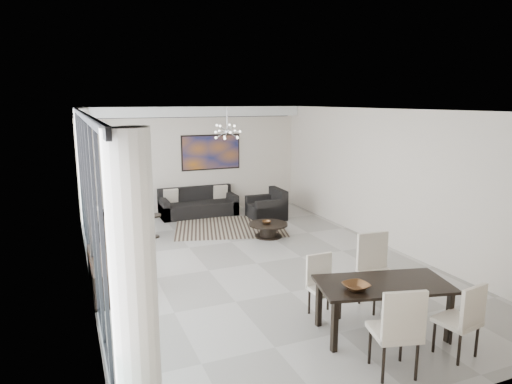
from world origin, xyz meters
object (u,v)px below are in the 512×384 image
dining_table (383,289)px  coffee_table (268,229)px  television (114,240)px  tv_console (106,273)px  sofa_main (198,206)px

dining_table → coffee_table: bearing=84.8°
coffee_table → television: bearing=-154.2°
tv_console → dining_table: dining_table is taller
tv_console → dining_table: size_ratio=0.91×
sofa_main → tv_console: size_ratio=1.19×
sofa_main → tv_console: (-2.74, -4.20, 0.02)m
coffee_table → dining_table: 4.65m
dining_table → television: bearing=136.9°
television → dining_table: television is taller
sofa_main → coffee_table: bearing=-69.9°
coffee_table → dining_table: bearing=-95.2°
sofa_main → dining_table: sofa_main is taller
tv_console → television: bearing=-19.8°
television → tv_console: bearing=55.4°
tv_console → television: 0.60m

